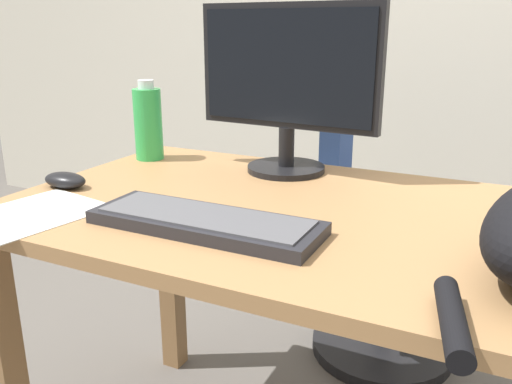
# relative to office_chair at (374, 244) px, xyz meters

# --- Properties ---
(desk) EXTENTS (1.52, 0.75, 0.74)m
(desk) POSITION_rel_office_chair_xyz_m (0.14, -0.68, 0.24)
(desk) COLOR #9E7247
(desk) RESTS_ON ground_plane
(office_chair) EXTENTS (0.48, 0.48, 0.93)m
(office_chair) POSITION_rel_office_chair_xyz_m (0.00, 0.00, 0.00)
(office_chair) COLOR black
(office_chair) RESTS_ON ground_plane
(monitor) EXTENTS (0.48, 0.20, 0.41)m
(monitor) POSITION_rel_office_chair_xyz_m (-0.15, -0.42, 0.56)
(monitor) COLOR black
(monitor) RESTS_ON desk
(keyboard) EXTENTS (0.44, 0.15, 0.03)m
(keyboard) POSITION_rel_office_chair_xyz_m (-0.12, -0.86, 0.35)
(keyboard) COLOR #232328
(keyboard) RESTS_ON desk
(computer_mouse) EXTENTS (0.11, 0.06, 0.04)m
(computer_mouse) POSITION_rel_office_chair_xyz_m (-0.55, -0.78, 0.35)
(computer_mouse) COLOR black
(computer_mouse) RESTS_ON desk
(paper_sheet) EXTENTS (0.26, 0.33, 0.00)m
(paper_sheet) POSITION_rel_office_chair_xyz_m (-0.48, -0.97, 0.34)
(paper_sheet) COLOR white
(paper_sheet) RESTS_ON desk
(water_bottle) EXTENTS (0.08, 0.08, 0.22)m
(water_bottle) POSITION_rel_office_chair_xyz_m (-0.55, -0.46, 0.44)
(water_bottle) COLOR green
(water_bottle) RESTS_ON desk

